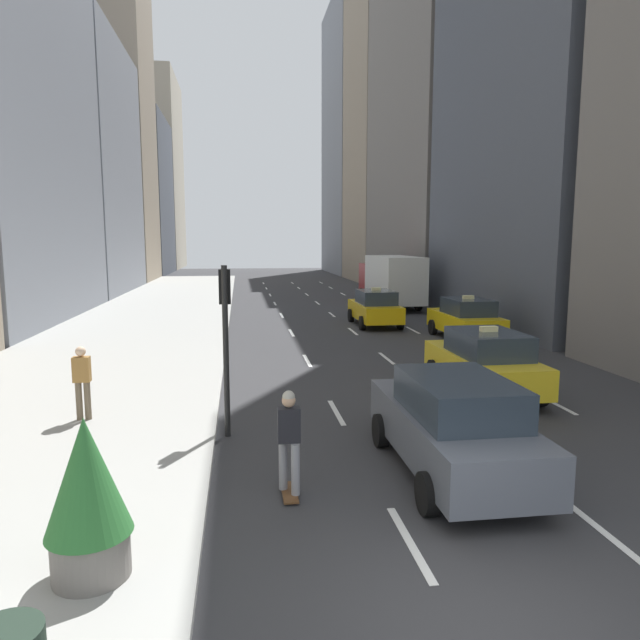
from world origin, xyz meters
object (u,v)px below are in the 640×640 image
at_px(planter_with_shrub, 88,496).
at_px(traffic_light_pole, 225,323).
at_px(taxi_second, 466,319).
at_px(sedan_black_near, 453,424).
at_px(skateboarder, 289,438).
at_px(taxi_third, 484,362).
at_px(taxi_lead, 375,308).
at_px(box_truck, 390,279).
at_px(pedestrian_mid_block, 82,379).

bearing_deg(planter_with_shrub, traffic_light_pole, 74.18).
distance_m(taxi_second, sedan_black_near, 14.27).
height_order(skateboarder, traffic_light_pole, traffic_light_pole).
bearing_deg(taxi_third, taxi_lead, 90.00).
height_order(taxi_second, box_truck, box_truck).
bearing_deg(taxi_third, planter_with_shrub, -137.35).
bearing_deg(taxi_lead, planter_with_shrub, -112.30).
relative_size(taxi_second, planter_with_shrub, 2.26).
xyz_separation_m(box_truck, planter_with_shrub, (-11.04, -27.79, -0.56)).
bearing_deg(taxi_third, sedan_black_near, -119.28).
bearing_deg(box_truck, pedestrian_mid_block, -120.59).
height_order(taxi_second, taxi_third, same).
height_order(pedestrian_mid_block, traffic_light_pole, traffic_light_pole).
bearing_deg(sedan_black_near, pedestrian_mid_block, 152.70).
bearing_deg(pedestrian_mid_block, sedan_black_near, -27.30).
bearing_deg(box_truck, taxi_second, -90.00).
bearing_deg(traffic_light_pole, taxi_second, 47.63).
relative_size(pedestrian_mid_block, traffic_light_pole, 0.46).
height_order(taxi_lead, taxi_second, same).
bearing_deg(pedestrian_mid_block, box_truck, 59.41).
bearing_deg(taxi_second, taxi_lead, 122.65).
bearing_deg(box_truck, traffic_light_pole, -112.96).
bearing_deg(planter_with_shrub, sedan_black_near, 25.50).
xyz_separation_m(skateboarder, planter_with_shrub, (-2.53, -2.15, 0.19)).
height_order(box_truck, skateboarder, box_truck).
relative_size(sedan_black_near, box_truck, 0.56).
bearing_deg(sedan_black_near, taxi_second, 66.89).
xyz_separation_m(taxi_second, traffic_light_pole, (-9.55, -10.47, 1.53)).
bearing_deg(taxi_second, planter_with_shrub, -125.08).
bearing_deg(taxi_lead, taxi_second, -57.35).
distance_m(taxi_second, pedestrian_mid_block, 15.85).
distance_m(skateboarder, pedestrian_mid_block, 5.90).
xyz_separation_m(sedan_black_near, skateboarder, (-2.90, -0.44, 0.05)).
xyz_separation_m(taxi_second, skateboarder, (-8.50, -13.57, 0.08)).
bearing_deg(pedestrian_mid_block, skateboarder, -44.31).
bearing_deg(taxi_second, sedan_black_near, -113.11).
distance_m(taxi_lead, traffic_light_pole, 16.37).
height_order(taxi_lead, traffic_light_pole, traffic_light_pole).
xyz_separation_m(taxi_lead, traffic_light_pole, (-6.75, -14.84, 1.53)).
distance_m(taxi_third, sedan_black_near, 5.73).
xyz_separation_m(taxi_lead, pedestrian_mid_block, (-9.92, -13.82, 0.19)).
height_order(taxi_second, traffic_light_pole, traffic_light_pole).
distance_m(box_truck, skateboarder, 27.03).
height_order(taxi_second, planter_with_shrub, planter_with_shrub).
bearing_deg(taxi_third, pedestrian_mid_block, -172.43).
xyz_separation_m(skateboarder, traffic_light_pole, (-1.05, 3.10, 1.45)).
bearing_deg(pedestrian_mid_block, taxi_lead, 54.32).
xyz_separation_m(taxi_second, box_truck, (0.00, 12.08, 0.83)).
height_order(taxi_second, skateboarder, taxi_second).
distance_m(taxi_lead, taxi_third, 12.50).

